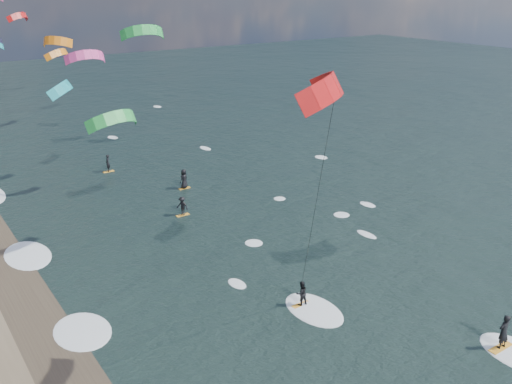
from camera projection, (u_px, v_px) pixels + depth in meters
kitesurfer_near_b at (325, 179)px, 25.41m from camera, size 6.84×8.95×14.99m
far_kitesurfers at (166, 186)px, 49.74m from camera, size 5.08×14.89×1.81m
bg_kite_field at (47, 44)px, 60.63m from camera, size 11.74×65.59×8.43m
shoreline_surf at (74, 337)px, 30.20m from camera, size 2.40×79.40×0.11m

